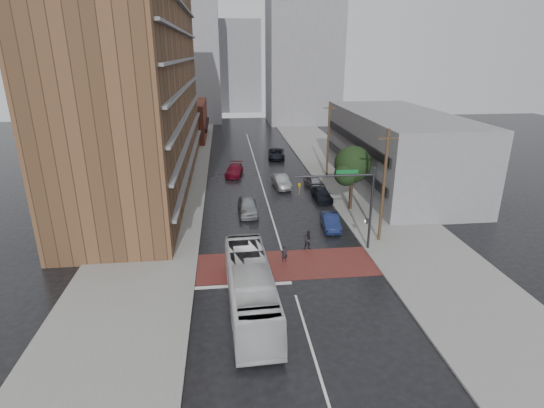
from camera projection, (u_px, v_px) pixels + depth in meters
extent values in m
plane|color=black|center=(287.00, 268.00, 33.02)|extent=(160.00, 160.00, 0.00)
cube|color=maroon|center=(286.00, 265.00, 33.48)|extent=(14.00, 5.00, 0.02)
cube|color=gray|center=(172.00, 180.00, 55.17)|extent=(9.00, 90.00, 0.15)
cube|color=gray|center=(344.00, 175.00, 57.57)|extent=(9.00, 90.00, 0.15)
cube|color=brown|center=(140.00, 69.00, 49.26)|extent=(10.00, 44.00, 28.00)
cube|color=brown|center=(185.00, 120.00, 81.08)|extent=(8.00, 16.00, 7.00)
cube|color=gray|center=(397.00, 150.00, 51.92)|extent=(11.00, 26.00, 9.00)
cube|color=gray|center=(181.00, 51.00, 99.08)|extent=(18.00, 16.00, 32.00)
cube|color=gray|center=(303.00, 42.00, 95.72)|extent=(16.00, 14.00, 36.00)
cube|color=gray|center=(238.00, 67.00, 117.80)|extent=(12.00, 10.00, 24.00)
cylinder|color=#332319|center=(351.00, 192.00, 44.45)|extent=(0.36, 0.36, 4.00)
sphere|color=#1D3015|center=(353.00, 164.00, 43.44)|extent=(3.80, 3.80, 3.80)
sphere|color=#1D3015|center=(346.00, 174.00, 42.87)|extent=(2.40, 2.40, 2.40)
sphere|color=#1D3015|center=(358.00, 168.00, 44.47)|extent=(2.60, 2.60, 2.60)
cylinder|color=#2D2D33|center=(371.00, 210.00, 34.90)|extent=(0.20, 0.20, 7.20)
cylinder|color=#2D2D33|center=(335.00, 176.00, 33.55)|extent=(6.40, 0.16, 0.16)
imported|color=gold|center=(300.00, 189.00, 33.60)|extent=(0.20, 0.16, 1.00)
cube|color=#0C5926|center=(347.00, 172.00, 33.55)|extent=(1.80, 0.05, 0.30)
cube|color=#2D2D33|center=(367.00, 221.00, 35.21)|extent=(0.30, 0.30, 0.35)
cylinder|color=#473321|center=(383.00, 187.00, 35.99)|extent=(0.26, 0.26, 10.00)
cube|color=#473321|center=(388.00, 138.00, 34.57)|extent=(1.60, 0.12, 0.12)
cylinder|color=#473321|center=(328.00, 141.00, 54.69)|extent=(0.26, 0.26, 10.00)
cube|color=#473321|center=(330.00, 108.00, 53.27)|extent=(1.60, 0.12, 0.12)
imported|color=silver|center=(250.00, 288.00, 27.15)|extent=(3.14, 11.63, 3.21)
imported|color=black|center=(285.00, 254.00, 33.68)|extent=(0.63, 0.53, 1.47)
imported|color=black|center=(309.00, 240.00, 35.77)|extent=(0.94, 0.78, 1.74)
imported|color=#999DA0|center=(248.00, 206.00, 43.72)|extent=(2.04, 4.96, 1.68)
imported|color=#A2A4A9|center=(281.00, 182.00, 52.23)|extent=(2.14, 4.91, 1.57)
imported|color=maroon|center=(234.00, 170.00, 57.46)|extent=(2.89, 5.33, 1.46)
imported|color=black|center=(276.00, 154.00, 66.63)|extent=(3.05, 5.65, 1.51)
imported|color=#15204B|center=(330.00, 222.00, 40.11)|extent=(1.83, 4.39, 1.41)
imported|color=black|center=(322.00, 194.00, 47.95)|extent=(1.89, 4.47, 1.29)
imported|color=#9A9BA2|center=(314.00, 182.00, 52.11)|extent=(2.35, 4.51, 1.46)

